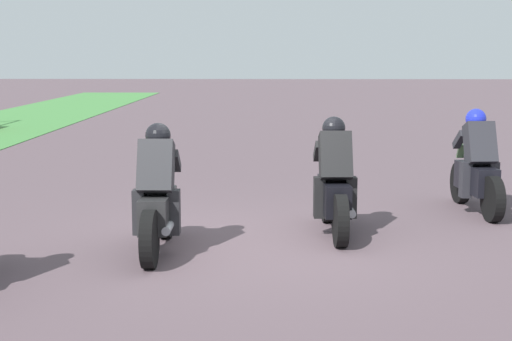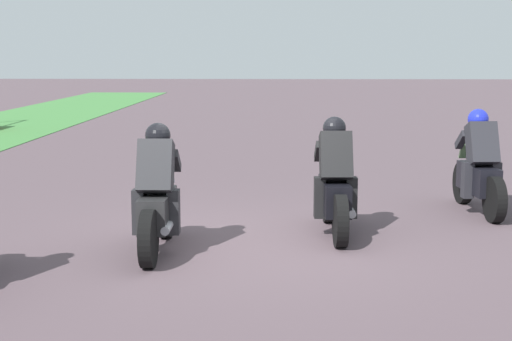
# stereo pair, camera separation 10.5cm
# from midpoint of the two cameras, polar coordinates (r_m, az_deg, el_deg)

# --- Properties ---
(ground_plane) EXTENTS (120.00, 120.00, 0.00)m
(ground_plane) POSITION_cam_midpoint_polar(r_m,az_deg,el_deg) (9.58, 0.34, -5.39)
(ground_plane) COLOR #55454B
(rider_lane_a) EXTENTS (2.04, 0.55, 1.51)m
(rider_lane_a) POSITION_cam_midpoint_polar(r_m,az_deg,el_deg) (11.81, 16.23, 0.01)
(rider_lane_a) COLOR black
(rider_lane_a) RESTS_ON ground_plane
(rider_lane_b) EXTENTS (2.04, 0.55, 1.51)m
(rider_lane_b) POSITION_cam_midpoint_polar(r_m,az_deg,el_deg) (10.04, 6.07, -1.16)
(rider_lane_b) COLOR black
(rider_lane_b) RESTS_ON ground_plane
(rider_lane_c) EXTENTS (2.04, 0.54, 1.51)m
(rider_lane_c) POSITION_cam_midpoint_polar(r_m,az_deg,el_deg) (9.16, -6.88, -2.11)
(rider_lane_c) COLOR black
(rider_lane_c) RESTS_ON ground_plane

